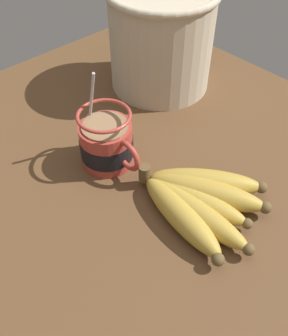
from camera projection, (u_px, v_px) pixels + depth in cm
name	position (u px, v px, depth cm)	size (l,w,h in cm)	color
table	(128.00, 199.00, 62.92)	(97.88, 97.88, 3.06)	brown
coffee_mug	(107.00, 143.00, 64.04)	(14.31, 9.25, 17.20)	#B23D33
banana_bunch	(198.00, 200.00, 58.16)	(21.85, 18.47, 4.39)	brown
woven_basket	(161.00, 38.00, 76.88)	(22.37, 22.37, 20.70)	beige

